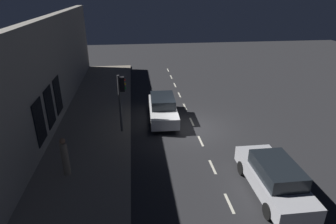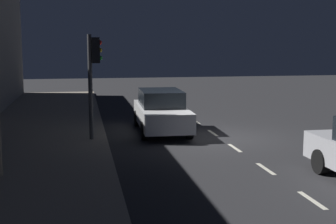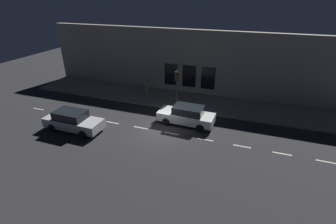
{
  "view_description": "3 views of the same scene",
  "coord_description": "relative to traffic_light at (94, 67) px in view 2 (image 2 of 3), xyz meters",
  "views": [
    {
      "loc": [
        3.59,
        15.56,
        8.06
      ],
      "look_at": [
        1.76,
        0.52,
        1.45
      ],
      "focal_mm": 30.34,
      "sensor_mm": 36.0,
      "label": 1
    },
    {
      "loc": [
        4.82,
        15.84,
        3.34
      ],
      "look_at": [
        2.09,
        1.08,
        1.15
      ],
      "focal_mm": 50.53,
      "sensor_mm": 36.0,
      "label": 2
    },
    {
      "loc": [
        -15.32,
        -6.16,
        9.71
      ],
      "look_at": [
        0.97,
        -0.36,
        1.28
      ],
      "focal_mm": 26.33,
      "sensor_mm": 36.0,
      "label": 3
    }
  ],
  "objects": [
    {
      "name": "ground_plane",
      "position": [
        -4.4,
        -0.06,
        -2.55
      ],
      "size": [
        60.0,
        60.0,
        0.0
      ],
      "primitive_type": "plane",
      "color": "#28282B"
    },
    {
      "name": "sidewalk",
      "position": [
        1.85,
        -0.06,
        -2.47
      ],
      "size": [
        4.5,
        32.0,
        0.15
      ],
      "color": "gray",
      "rests_on": "ground"
    },
    {
      "name": "lane_centre_line",
      "position": [
        -4.4,
        -1.06,
        -2.55
      ],
      "size": [
        0.12,
        27.2,
        0.01
      ],
      "color": "beige",
      "rests_on": "ground"
    },
    {
      "name": "parked_car_0",
      "position": [
        -2.55,
        -1.7,
        -1.76
      ],
      "size": [
        1.92,
        4.56,
        1.58
      ],
      "rotation": [
        0.0,
        0.0,
        -0.03
      ],
      "color": "silver",
      "rests_on": "ground"
    },
    {
      "name": "traffic_light",
      "position": [
        0.0,
        0.0,
        0.0
      ],
      "size": [
        0.49,
        0.32,
        3.48
      ],
      "color": "#424244",
      "rests_on": "sidewalk"
    }
  ]
}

